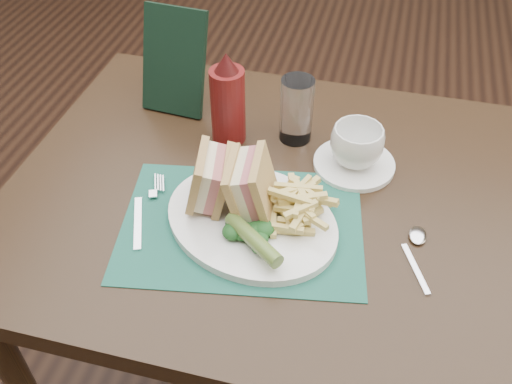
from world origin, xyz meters
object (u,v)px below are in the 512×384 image
coffee_cup (357,146)px  drinking_glass (296,110)px  table_main (261,311)px  sandwich_half_a (198,177)px  sandwich_half_b (238,183)px  placemat (242,225)px  saucer (354,164)px  check_presenter (174,61)px  ketchup_bottle (228,98)px  plate (252,221)px

coffee_cup → drinking_glass: size_ratio=0.74×
table_main → drinking_glass: size_ratio=6.92×
sandwich_half_a → sandwich_half_b: sandwich_half_b is taller
placemat → saucer: bearing=51.1°
table_main → drinking_glass: bearing=80.3°
placemat → drinking_glass: (0.04, 0.26, 0.06)m
drinking_glass → check_presenter: bearing=169.2°
sandwich_half_b → check_presenter: (-0.21, 0.28, 0.03)m
sandwich_half_b → ketchup_bottle: 0.21m
sandwich_half_a → sandwich_half_b: size_ratio=0.96×
placemat → ketchup_bottle: size_ratio=2.13×
sandwich_half_a → drinking_glass: drinking_glass is taller
sandwich_half_a → saucer: size_ratio=0.66×
table_main → plate: bearing=-87.5°
placemat → saucer: 0.26m
ketchup_bottle → coffee_cup: bearing=-5.7°
sandwich_half_a → coffee_cup: size_ratio=1.03×
table_main → check_presenter: 0.57m
sandwich_half_b → coffee_cup: (0.17, 0.17, -0.02)m
placemat → sandwich_half_b: bearing=115.1°
plate → check_presenter: (-0.24, 0.30, 0.09)m
coffee_cup → ketchup_bottle: ketchup_bottle is taller
sandwich_half_b → check_presenter: 0.35m
sandwich_half_b → drinking_glass: bearing=71.8°
sandwich_half_a → ketchup_bottle: (-0.01, 0.20, 0.03)m
saucer → ketchup_bottle: ketchup_bottle is taller
sandwich_half_b → check_presenter: bearing=121.3°
plate → ketchup_bottle: size_ratio=1.61×
placemat → ketchup_bottle: 0.26m
drinking_glass → check_presenter: size_ratio=0.61×
ketchup_bottle → check_presenter: size_ratio=0.87×
table_main → sandwich_half_a: bearing=-141.3°
table_main → plate: 0.40m
drinking_glass → ketchup_bottle: size_ratio=0.70×
table_main → coffee_cup: size_ratio=9.35×
drinking_glass → coffee_cup: bearing=-25.2°
placemat → drinking_glass: size_ratio=3.05×
plate → ketchup_bottle: (-0.10, 0.22, 0.08)m
sandwich_half_a → saucer: sandwich_half_a is taller
plate → sandwich_half_a: (-0.10, 0.02, 0.06)m
sandwich_half_a → drinking_glass: 0.26m
sandwich_half_b → saucer: sandwich_half_b is taller
saucer → ketchup_bottle: 0.26m
plate → check_presenter: size_ratio=1.41×
plate → drinking_glass: (0.02, 0.25, 0.06)m
drinking_glass → sandwich_half_a: bearing=-117.2°
plate → saucer: 0.24m
saucer → check_presenter: 0.41m
saucer → table_main: bearing=-146.5°
coffee_cup → ketchup_bottle: (-0.25, 0.02, 0.05)m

